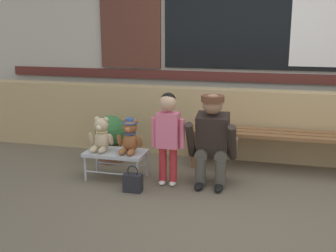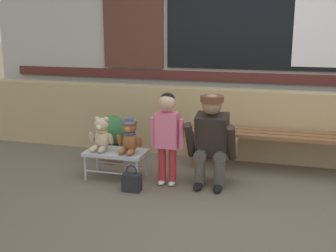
{
  "view_description": "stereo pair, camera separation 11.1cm",
  "coord_description": "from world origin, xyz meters",
  "px_view_note": "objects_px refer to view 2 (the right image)",
  "views": [
    {
      "loc": [
        0.29,
        -3.71,
        1.62
      ],
      "look_at": [
        -0.84,
        0.6,
        0.55
      ],
      "focal_mm": 45.71,
      "sensor_mm": 36.0,
      "label": 1
    },
    {
      "loc": [
        0.4,
        -3.68,
        1.62
      ],
      "look_at": [
        -0.84,
        0.6,
        0.55
      ],
      "focal_mm": 45.71,
      "sensor_mm": 36.0,
      "label": 2
    }
  ],
  "objects_px": {
    "small_display_bench": "(116,154)",
    "teddy_bear_with_hat": "(130,136)",
    "adult_crouching": "(213,140)",
    "potted_plant": "(112,136)",
    "handbag_on_ground": "(132,182)",
    "teddy_bear_plain": "(101,135)",
    "child_standing": "(167,129)",
    "wooden_bench_long": "(283,139)"
  },
  "relations": [
    {
      "from": "potted_plant",
      "to": "handbag_on_ground",
      "type": "bearing_deg",
      "value": -55.4
    },
    {
      "from": "teddy_bear_plain",
      "to": "adult_crouching",
      "type": "distance_m",
      "value": 1.19
    },
    {
      "from": "potted_plant",
      "to": "small_display_bench",
      "type": "bearing_deg",
      "value": -62.23
    },
    {
      "from": "wooden_bench_long",
      "to": "handbag_on_ground",
      "type": "xyz_separation_m",
      "value": [
        -1.41,
        -1.02,
        -0.28
      ]
    },
    {
      "from": "adult_crouching",
      "to": "potted_plant",
      "type": "bearing_deg",
      "value": 162.25
    },
    {
      "from": "teddy_bear_plain",
      "to": "teddy_bear_with_hat",
      "type": "relative_size",
      "value": 1.0
    },
    {
      "from": "small_display_bench",
      "to": "teddy_bear_plain",
      "type": "relative_size",
      "value": 1.76
    },
    {
      "from": "teddy_bear_with_hat",
      "to": "child_standing",
      "type": "relative_size",
      "value": 0.38
    },
    {
      "from": "child_standing",
      "to": "adult_crouching",
      "type": "distance_m",
      "value": 0.47
    },
    {
      "from": "teddy_bear_plain",
      "to": "adult_crouching",
      "type": "xyz_separation_m",
      "value": [
        1.18,
        0.08,
        0.02
      ]
    },
    {
      "from": "handbag_on_ground",
      "to": "potted_plant",
      "type": "distance_m",
      "value": 1.01
    },
    {
      "from": "teddy_bear_plain",
      "to": "potted_plant",
      "type": "relative_size",
      "value": 0.64
    },
    {
      "from": "teddy_bear_plain",
      "to": "child_standing",
      "type": "xyz_separation_m",
      "value": [
        0.74,
        -0.04,
        0.13
      ]
    },
    {
      "from": "wooden_bench_long",
      "to": "teddy_bear_plain",
      "type": "relative_size",
      "value": 5.78
    },
    {
      "from": "child_standing",
      "to": "potted_plant",
      "type": "distance_m",
      "value": 1.04
    },
    {
      "from": "adult_crouching",
      "to": "handbag_on_ground",
      "type": "xyz_separation_m",
      "value": [
        -0.73,
        -0.4,
        -0.38
      ]
    },
    {
      "from": "teddy_bear_with_hat",
      "to": "adult_crouching",
      "type": "distance_m",
      "value": 0.87
    },
    {
      "from": "teddy_bear_plain",
      "to": "adult_crouching",
      "type": "height_order",
      "value": "adult_crouching"
    },
    {
      "from": "adult_crouching",
      "to": "potted_plant",
      "type": "height_order",
      "value": "adult_crouching"
    },
    {
      "from": "teddy_bear_with_hat",
      "to": "potted_plant",
      "type": "bearing_deg",
      "value": 130.41
    },
    {
      "from": "small_display_bench",
      "to": "child_standing",
      "type": "height_order",
      "value": "child_standing"
    },
    {
      "from": "small_display_bench",
      "to": "teddy_bear_plain",
      "type": "xyz_separation_m",
      "value": [
        -0.16,
        0.0,
        0.2
      ]
    },
    {
      "from": "teddy_bear_with_hat",
      "to": "potted_plant",
      "type": "xyz_separation_m",
      "value": [
        -0.42,
        0.5,
        -0.15
      ]
    },
    {
      "from": "teddy_bear_plain",
      "to": "handbag_on_ground",
      "type": "xyz_separation_m",
      "value": [
        0.46,
        -0.31,
        -0.37
      ]
    },
    {
      "from": "teddy_bear_with_hat",
      "to": "teddy_bear_plain",
      "type": "bearing_deg",
      "value": -179.87
    },
    {
      "from": "teddy_bear_plain",
      "to": "teddy_bear_with_hat",
      "type": "distance_m",
      "value": 0.32
    },
    {
      "from": "wooden_bench_long",
      "to": "handbag_on_ground",
      "type": "bearing_deg",
      "value": -144.0
    },
    {
      "from": "teddy_bear_plain",
      "to": "handbag_on_ground",
      "type": "distance_m",
      "value": 0.66
    },
    {
      "from": "child_standing",
      "to": "handbag_on_ground",
      "type": "height_order",
      "value": "child_standing"
    },
    {
      "from": "child_standing",
      "to": "handbag_on_ground",
      "type": "xyz_separation_m",
      "value": [
        -0.29,
        -0.27,
        -0.5
      ]
    },
    {
      "from": "small_display_bench",
      "to": "potted_plant",
      "type": "relative_size",
      "value": 1.12
    },
    {
      "from": "child_standing",
      "to": "adult_crouching",
      "type": "relative_size",
      "value": 1.01
    },
    {
      "from": "child_standing",
      "to": "adult_crouching",
      "type": "height_order",
      "value": "child_standing"
    },
    {
      "from": "handbag_on_ground",
      "to": "child_standing",
      "type": "bearing_deg",
      "value": 43.58
    },
    {
      "from": "wooden_bench_long",
      "to": "teddy_bear_plain",
      "type": "distance_m",
      "value": 2.0
    },
    {
      "from": "small_display_bench",
      "to": "adult_crouching",
      "type": "xyz_separation_m",
      "value": [
        1.02,
        0.09,
        0.21
      ]
    },
    {
      "from": "handbag_on_ground",
      "to": "small_display_bench",
      "type": "bearing_deg",
      "value": 133.56
    },
    {
      "from": "teddy_bear_with_hat",
      "to": "child_standing",
      "type": "bearing_deg",
      "value": -5.44
    },
    {
      "from": "small_display_bench",
      "to": "teddy_bear_with_hat",
      "type": "height_order",
      "value": "teddy_bear_with_hat"
    },
    {
      "from": "wooden_bench_long",
      "to": "adult_crouching",
      "type": "height_order",
      "value": "adult_crouching"
    },
    {
      "from": "handbag_on_ground",
      "to": "potted_plant",
      "type": "bearing_deg",
      "value": 124.6
    },
    {
      "from": "wooden_bench_long",
      "to": "child_standing",
      "type": "distance_m",
      "value": 1.37
    }
  ]
}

